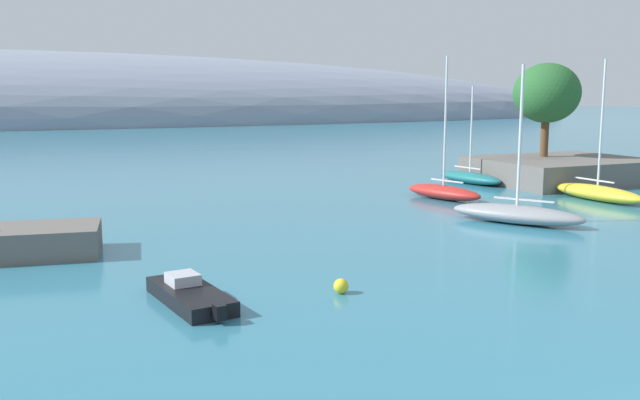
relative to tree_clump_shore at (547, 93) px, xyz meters
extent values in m
cube|color=#66605B|center=(0.42, -1.84, -6.52)|extent=(13.79, 11.00, 2.03)
cylinder|color=brown|center=(0.00, 0.00, -3.95)|extent=(0.69, 0.69, 3.10)
ellipsoid|color=#28602D|center=(0.00, 0.00, 0.03)|extent=(5.73, 5.73, 5.16)
ellipsoid|color=gray|center=(-15.73, -15.60, -7.00)|extent=(6.07, 7.86, 1.08)
cylinder|color=silver|center=(-15.73, -15.60, -2.40)|extent=(0.18, 0.18, 8.10)
cube|color=silver|center=(-15.55, -15.90, -6.11)|extent=(1.95, 3.05, 0.10)
ellipsoid|color=red|center=(-14.43, -6.03, -7.03)|extent=(3.61, 6.82, 1.01)
cylinder|color=silver|center=(-14.43, -6.03, -1.96)|extent=(0.16, 0.16, 9.13)
cube|color=silver|center=(-14.36, -6.32, -6.17)|extent=(0.88, 2.86, 0.10)
ellipsoid|color=yellow|center=(-4.70, -10.91, -7.00)|extent=(2.18, 7.93, 1.07)
cylinder|color=silver|center=(-4.70, -10.91, -2.05)|extent=(0.16, 0.16, 8.83)
cube|color=silver|center=(-4.71, -10.55, -6.12)|extent=(0.19, 3.55, 0.10)
ellipsoid|color=#1E6B70|center=(-7.43, 0.48, -7.06)|extent=(2.86, 7.15, 0.96)
cylinder|color=silver|center=(-7.43, 0.48, -2.98)|extent=(0.16, 0.16, 7.19)
cube|color=silver|center=(-7.47, 0.79, -6.23)|extent=(0.51, 3.12, 0.10)
cube|color=black|center=(-36.84, -23.26, -7.26)|extent=(2.39, 5.00, 0.55)
cube|color=black|center=(-36.48, -25.88, -7.12)|extent=(0.42, 0.49, 0.50)
cube|color=#B2B7C1|center=(-36.94, -22.54, -6.78)|extent=(1.20, 1.29, 0.40)
sphere|color=yellow|center=(-31.29, -24.33, -7.25)|extent=(0.58, 0.58, 0.58)
camera|label=1|loc=(-42.17, -47.14, 0.02)|focal=38.47mm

